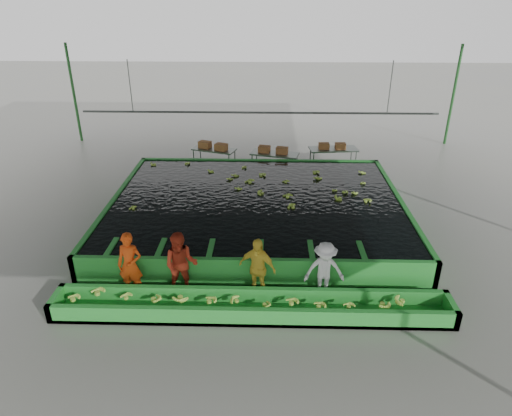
{
  "coord_description": "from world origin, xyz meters",
  "views": [
    {
      "loc": [
        0.37,
        -12.77,
        7.42
      ],
      "look_at": [
        0.0,
        0.5,
        1.0
      ],
      "focal_mm": 32.0,
      "sensor_mm": 36.0,
      "label": 1
    }
  ],
  "objects_px": {
    "sorting_trough": "(251,306)",
    "box_stack_right": "(332,149)",
    "box_stack_left": "(213,149)",
    "worker_d": "(324,271)",
    "packing_table_left": "(214,158)",
    "worker_a": "(130,265)",
    "flotation_tank": "(257,210)",
    "worker_c": "(257,268)",
    "worker_b": "(181,265)",
    "packing_table_right": "(333,159)",
    "box_stack_mid": "(273,153)",
    "packing_table_mid": "(274,163)"
  },
  "relations": [
    {
      "from": "worker_b",
      "to": "worker_a",
      "type": "bearing_deg",
      "value": 178.29
    },
    {
      "from": "worker_a",
      "to": "box_stack_mid",
      "type": "bearing_deg",
      "value": 72.31
    },
    {
      "from": "flotation_tank",
      "to": "packing_table_left",
      "type": "xyz_separation_m",
      "value": [
        -2.08,
        5.33,
        -0.01
      ]
    },
    {
      "from": "packing_table_right",
      "to": "box_stack_right",
      "type": "height_order",
      "value": "box_stack_right"
    },
    {
      "from": "box_stack_right",
      "to": "box_stack_left",
      "type": "bearing_deg",
      "value": 179.18
    },
    {
      "from": "worker_b",
      "to": "worker_d",
      "type": "relative_size",
      "value": 1.13
    },
    {
      "from": "packing_table_right",
      "to": "box_stack_mid",
      "type": "height_order",
      "value": "box_stack_mid"
    },
    {
      "from": "sorting_trough",
      "to": "worker_d",
      "type": "xyz_separation_m",
      "value": [
        1.87,
        0.8,
        0.56
      ]
    },
    {
      "from": "flotation_tank",
      "to": "packing_table_right",
      "type": "height_order",
      "value": "packing_table_right"
    },
    {
      "from": "worker_c",
      "to": "box_stack_right",
      "type": "height_order",
      "value": "worker_c"
    },
    {
      "from": "worker_a",
      "to": "packing_table_right",
      "type": "bearing_deg",
      "value": 61.06
    },
    {
      "from": "worker_d",
      "to": "packing_table_left",
      "type": "height_order",
      "value": "worker_d"
    },
    {
      "from": "sorting_trough",
      "to": "worker_b",
      "type": "relative_size",
      "value": 5.44
    },
    {
      "from": "packing_table_left",
      "to": "packing_table_mid",
      "type": "xyz_separation_m",
      "value": [
        2.74,
        -0.66,
        0.03
      ]
    },
    {
      "from": "box_stack_left",
      "to": "box_stack_right",
      "type": "relative_size",
      "value": 1.14
    },
    {
      "from": "packing_table_mid",
      "to": "box_stack_mid",
      "type": "bearing_deg",
      "value": 158.6
    },
    {
      "from": "worker_c",
      "to": "packing_table_left",
      "type": "distance_m",
      "value": 9.89
    },
    {
      "from": "packing_table_left",
      "to": "box_stack_mid",
      "type": "relative_size",
      "value": 1.51
    },
    {
      "from": "packing_table_left",
      "to": "packing_table_mid",
      "type": "bearing_deg",
      "value": -13.62
    },
    {
      "from": "packing_table_mid",
      "to": "box_stack_left",
      "type": "relative_size",
      "value": 1.51
    },
    {
      "from": "worker_c",
      "to": "packing_table_mid",
      "type": "distance_m",
      "value": 8.99
    },
    {
      "from": "worker_a",
      "to": "worker_d",
      "type": "bearing_deg",
      "value": 5.14
    },
    {
      "from": "flotation_tank",
      "to": "packing_table_left",
      "type": "relative_size",
      "value": 5.16
    },
    {
      "from": "sorting_trough",
      "to": "packing_table_left",
      "type": "xyz_separation_m",
      "value": [
        -2.08,
        10.43,
        0.19
      ]
    },
    {
      "from": "worker_c",
      "to": "packing_table_right",
      "type": "bearing_deg",
      "value": 92.39
    },
    {
      "from": "worker_c",
      "to": "worker_b",
      "type": "bearing_deg",
      "value": -159.34
    },
    {
      "from": "box_stack_right",
      "to": "worker_a",
      "type": "bearing_deg",
      "value": -123.92
    },
    {
      "from": "box_stack_left",
      "to": "worker_d",
      "type": "bearing_deg",
      "value": -67.51
    },
    {
      "from": "sorting_trough",
      "to": "box_stack_left",
      "type": "relative_size",
      "value": 7.35
    },
    {
      "from": "worker_b",
      "to": "packing_table_right",
      "type": "relative_size",
      "value": 0.87
    },
    {
      "from": "packing_table_mid",
      "to": "packing_table_right",
      "type": "xyz_separation_m",
      "value": [
        2.63,
        0.63,
        0.01
      ]
    },
    {
      "from": "worker_d",
      "to": "box_stack_right",
      "type": "height_order",
      "value": "worker_d"
    },
    {
      "from": "worker_a",
      "to": "worker_d",
      "type": "relative_size",
      "value": 1.11
    },
    {
      "from": "box_stack_left",
      "to": "packing_table_left",
      "type": "bearing_deg",
      "value": 21.29
    },
    {
      "from": "sorting_trough",
      "to": "box_stack_mid",
      "type": "relative_size",
      "value": 7.77
    },
    {
      "from": "worker_c",
      "to": "packing_table_left",
      "type": "xyz_separation_m",
      "value": [
        -2.2,
        9.63,
        -0.42
      ]
    },
    {
      "from": "flotation_tank",
      "to": "packing_table_mid",
      "type": "relative_size",
      "value": 4.86
    },
    {
      "from": "worker_d",
      "to": "packing_table_right",
      "type": "xyz_separation_m",
      "value": [
        1.42,
        9.6,
        -0.33
      ]
    },
    {
      "from": "packing_table_left",
      "to": "box_stack_mid",
      "type": "height_order",
      "value": "box_stack_mid"
    },
    {
      "from": "sorting_trough",
      "to": "box_stack_left",
      "type": "distance_m",
      "value": 10.65
    },
    {
      "from": "box_stack_right",
      "to": "flotation_tank",
      "type": "bearing_deg",
      "value": -121.52
    },
    {
      "from": "sorting_trough",
      "to": "box_stack_left",
      "type": "height_order",
      "value": "box_stack_left"
    },
    {
      "from": "worker_d",
      "to": "box_stack_right",
      "type": "distance_m",
      "value": 9.64
    },
    {
      "from": "sorting_trough",
      "to": "box_stack_right",
      "type": "relative_size",
      "value": 8.42
    },
    {
      "from": "sorting_trough",
      "to": "packing_table_right",
      "type": "height_order",
      "value": "packing_table_right"
    },
    {
      "from": "flotation_tank",
      "to": "worker_c",
      "type": "relative_size",
      "value": 5.79
    },
    {
      "from": "flotation_tank",
      "to": "box_stack_right",
      "type": "bearing_deg",
      "value": 58.48
    },
    {
      "from": "worker_d",
      "to": "packing_table_mid",
      "type": "relative_size",
      "value": 0.79
    },
    {
      "from": "sorting_trough",
      "to": "packing_table_right",
      "type": "xyz_separation_m",
      "value": [
        3.29,
        10.4,
        0.23
      ]
    },
    {
      "from": "packing_table_right",
      "to": "box_stack_right",
      "type": "relative_size",
      "value": 1.79
    }
  ]
}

